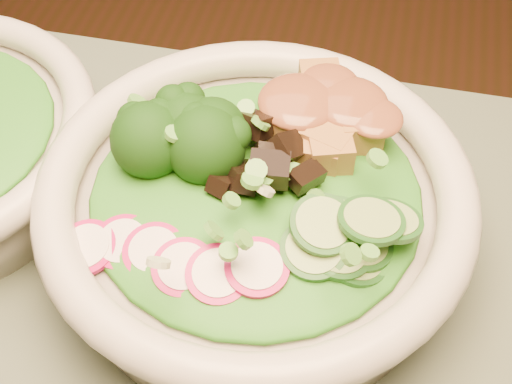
# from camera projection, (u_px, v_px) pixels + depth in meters

# --- Properties ---
(salad_bowl) EXTENTS (0.31, 0.31, 0.08)m
(salad_bowl) POSITION_uv_depth(u_px,v_px,m) (256.00, 211.00, 0.51)
(salad_bowl) COLOR beige
(salad_bowl) RESTS_ON dining_table
(lettuce_bed) EXTENTS (0.23, 0.23, 0.03)m
(lettuce_bed) POSITION_uv_depth(u_px,v_px,m) (256.00, 191.00, 0.50)
(lettuce_bed) COLOR #1F6715
(lettuce_bed) RESTS_ON salad_bowl
(broccoli_florets) EXTENTS (0.10, 0.09, 0.05)m
(broccoli_florets) POSITION_uv_depth(u_px,v_px,m) (175.00, 128.00, 0.51)
(broccoli_florets) COLOR black
(broccoli_florets) RESTS_ON salad_bowl
(radish_slices) EXTENTS (0.13, 0.06, 0.02)m
(radish_slices) POSITION_uv_depth(u_px,v_px,m) (186.00, 260.00, 0.45)
(radish_slices) COLOR #B00D50
(radish_slices) RESTS_ON salad_bowl
(cucumber_slices) EXTENTS (0.09, 0.09, 0.04)m
(cucumber_slices) POSITION_uv_depth(u_px,v_px,m) (346.00, 234.00, 0.45)
(cucumber_slices) COLOR #90B765
(cucumber_slices) RESTS_ON salad_bowl
(mushroom_heap) EXTENTS (0.09, 0.09, 0.05)m
(mushroom_heap) POSITION_uv_depth(u_px,v_px,m) (269.00, 163.00, 0.49)
(mushroom_heap) COLOR black
(mushroom_heap) RESTS_ON salad_bowl
(tofu_cubes) EXTENTS (0.11, 0.08, 0.04)m
(tofu_cubes) POSITION_uv_depth(u_px,v_px,m) (319.00, 120.00, 0.52)
(tofu_cubes) COLOR #A27136
(tofu_cubes) RESTS_ON salad_bowl
(peanut_sauce) EXTENTS (0.08, 0.06, 0.02)m
(peanut_sauce) POSITION_uv_depth(u_px,v_px,m) (321.00, 105.00, 0.51)
(peanut_sauce) COLOR brown
(peanut_sauce) RESTS_ON tofu_cubes
(scallion_garnish) EXTENTS (0.22, 0.22, 0.03)m
(scallion_garnish) POSITION_uv_depth(u_px,v_px,m) (256.00, 164.00, 0.47)
(scallion_garnish) COLOR #519B36
(scallion_garnish) RESTS_ON salad_bowl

